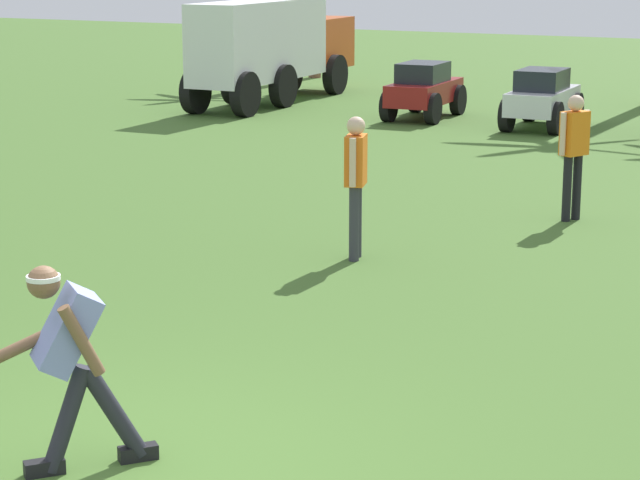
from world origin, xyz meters
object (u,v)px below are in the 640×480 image
at_px(teammate_midfield, 574,145).
at_px(box_truck, 271,45).
at_px(frisbee_thrower, 70,355).
at_px(teammate_near_sideline, 356,174).
at_px(parked_car_slot_a, 424,90).
at_px(parked_car_slot_b, 542,98).

distance_m(teammate_midfield, box_truck, 12.51).
bearing_deg(frisbee_thrower, teammate_near_sideline, 96.96).
distance_m(frisbee_thrower, teammate_near_sideline, 5.96).
height_order(frisbee_thrower, box_truck, box_truck).
relative_size(teammate_near_sideline, teammate_midfield, 1.00).
bearing_deg(frisbee_thrower, parked_car_slot_a, 104.26).
xyz_separation_m(frisbee_thrower, box_truck, (-8.11, 17.58, 0.45)).
xyz_separation_m(teammate_near_sideline, teammate_midfield, (1.58, 2.96, 0.00)).
bearing_deg(parked_car_slot_a, frisbee_thrower, -75.74).
bearing_deg(frisbee_thrower, teammate_midfield, 84.48).
distance_m(teammate_near_sideline, box_truck, 13.82).
relative_size(teammate_near_sideline, parked_car_slot_a, 0.70).
height_order(parked_car_slot_a, box_truck, box_truck).
relative_size(teammate_midfield, box_truck, 0.26).
height_order(teammate_midfield, parked_car_slot_a, teammate_midfield).
height_order(parked_car_slot_b, box_truck, box_truck).
height_order(frisbee_thrower, teammate_near_sideline, teammate_near_sideline).
bearing_deg(parked_car_slot_a, box_truck, 167.93).
distance_m(parked_car_slot_a, parked_car_slot_b, 2.48).
distance_m(parked_car_slot_b, box_truck, 6.45).
distance_m(teammate_near_sideline, teammate_midfield, 3.36).
height_order(frisbee_thrower, parked_car_slot_b, frisbee_thrower).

